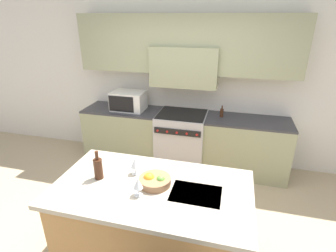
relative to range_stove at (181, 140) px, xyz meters
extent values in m
plane|color=tan|center=(0.00, -1.71, -0.47)|extent=(10.00, 10.00, 0.00)
cube|color=silver|center=(0.00, 0.36, 0.88)|extent=(10.00, 0.06, 2.70)
cube|color=gray|center=(0.00, 0.16, 1.51)|extent=(3.34, 0.34, 0.85)
cube|color=gray|center=(0.00, 0.13, 1.18)|extent=(1.03, 0.40, 0.60)
cube|color=gray|center=(-1.03, 0.02, -0.03)|extent=(1.28, 0.62, 0.88)
cube|color=#333338|center=(-1.03, 0.02, 0.43)|extent=(1.28, 0.62, 0.03)
cube|color=gray|center=(1.03, 0.02, -0.03)|extent=(1.28, 0.62, 0.88)
cube|color=#333338|center=(1.03, 0.02, 0.43)|extent=(1.28, 0.62, 0.03)
cube|color=#B7B7BC|center=(0.00, 0.00, -0.01)|extent=(0.78, 0.66, 0.92)
cube|color=black|center=(0.00, 0.00, 0.46)|extent=(0.75, 0.61, 0.01)
cube|color=black|center=(0.00, -0.34, 0.29)|extent=(0.71, 0.02, 0.09)
cylinder|color=#B21E1E|center=(-0.30, -0.35, 0.29)|extent=(0.04, 0.02, 0.04)
cylinder|color=#B21E1E|center=(-0.15, -0.35, 0.29)|extent=(0.04, 0.02, 0.04)
cylinder|color=#B21E1E|center=(0.00, -0.35, 0.29)|extent=(0.04, 0.02, 0.04)
cylinder|color=#B21E1E|center=(0.15, -0.35, 0.29)|extent=(0.04, 0.02, 0.04)
cylinder|color=#B21E1E|center=(0.30, -0.35, 0.29)|extent=(0.04, 0.02, 0.04)
cube|color=silver|center=(-0.91, 0.02, 0.60)|extent=(0.54, 0.39, 0.31)
cube|color=black|center=(-0.96, -0.18, 0.60)|extent=(0.42, 0.01, 0.25)
cube|color=#B7844C|center=(0.13, -1.96, -0.02)|extent=(1.70, 0.93, 0.89)
cube|color=#B2A893|center=(0.13, -1.96, 0.44)|extent=(1.81, 1.01, 0.04)
cube|color=#2D2D30|center=(0.53, -1.96, 0.46)|extent=(0.44, 0.32, 0.01)
cylinder|color=#B2B2B7|center=(0.53, -1.77, 0.46)|extent=(0.02, 0.02, 0.00)
cylinder|color=#422314|center=(-0.40, -1.96, 0.57)|extent=(0.08, 0.08, 0.20)
cylinder|color=#422314|center=(-0.40, -1.96, 0.71)|extent=(0.03, 0.03, 0.09)
cylinder|color=white|center=(0.05, -2.11, 0.47)|extent=(0.07, 0.07, 0.01)
cylinder|color=white|center=(0.05, -2.11, 0.51)|extent=(0.01, 0.01, 0.07)
cone|color=white|center=(0.05, -2.11, 0.59)|extent=(0.08, 0.08, 0.10)
cylinder|color=white|center=(-0.09, -1.80, 0.47)|extent=(0.07, 0.07, 0.01)
cylinder|color=white|center=(-0.09, -1.80, 0.51)|extent=(0.01, 0.01, 0.07)
cone|color=white|center=(-0.09, -1.80, 0.59)|extent=(0.08, 0.08, 0.10)
cylinder|color=#996B47|center=(0.14, -1.92, 0.50)|extent=(0.29, 0.29, 0.07)
sphere|color=gold|center=(0.09, -1.92, 0.52)|extent=(0.10, 0.10, 0.10)
sphere|color=#66A83D|center=(0.20, -1.92, 0.52)|extent=(0.08, 0.08, 0.08)
cylinder|color=#422314|center=(0.62, 0.06, 0.51)|extent=(0.05, 0.05, 0.13)
cylinder|color=#422314|center=(0.62, 0.06, 0.60)|extent=(0.02, 0.02, 0.05)
camera|label=1|loc=(0.77, -3.84, 1.91)|focal=28.00mm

